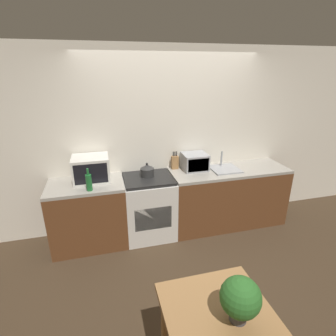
% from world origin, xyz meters
% --- Properties ---
extents(ground_plane, '(16.00, 16.00, 0.00)m').
position_xyz_m(ground_plane, '(0.00, 0.00, 0.00)').
color(ground_plane, '#3D2D1E').
extents(wall_back, '(10.00, 0.06, 2.60)m').
position_xyz_m(wall_back, '(0.00, 1.07, 1.30)').
color(wall_back, silver).
rests_on(wall_back, ground_plane).
extents(counter_left_run, '(0.97, 0.62, 0.90)m').
position_xyz_m(counter_left_run, '(-1.22, 0.73, 0.45)').
color(counter_left_run, brown).
rests_on(counter_left_run, ground_plane).
extents(counter_right_run, '(1.75, 0.62, 0.90)m').
position_xyz_m(counter_right_run, '(0.83, 0.73, 0.45)').
color(counter_right_run, brown).
rests_on(counter_right_run, ground_plane).
extents(stove_range, '(0.69, 0.62, 0.90)m').
position_xyz_m(stove_range, '(-0.39, 0.73, 0.45)').
color(stove_range, silver).
rests_on(stove_range, ground_plane).
extents(kettle, '(0.19, 0.19, 0.19)m').
position_xyz_m(kettle, '(-0.39, 0.79, 0.98)').
color(kettle, '#2D2D2D').
rests_on(kettle, stove_range).
extents(microwave, '(0.46, 0.39, 0.33)m').
position_xyz_m(microwave, '(-1.13, 0.82, 1.06)').
color(microwave, silver).
rests_on(microwave, counter_left_run).
extents(bottle, '(0.07, 0.07, 0.28)m').
position_xyz_m(bottle, '(-1.16, 0.52, 1.01)').
color(bottle, '#1E662D').
rests_on(bottle, counter_left_run).
extents(knife_block, '(0.10, 0.07, 0.26)m').
position_xyz_m(knife_block, '(0.05, 0.96, 1.00)').
color(knife_block, '#9E7042').
rests_on(knife_block, counter_right_run).
extents(toaster_oven, '(0.35, 0.32, 0.24)m').
position_xyz_m(toaster_oven, '(0.33, 0.86, 1.02)').
color(toaster_oven, '#999BA0').
rests_on(toaster_oven, counter_right_run).
extents(sink_basin, '(0.40, 0.38, 0.24)m').
position_xyz_m(sink_basin, '(0.75, 0.74, 0.92)').
color(sink_basin, '#999BA0').
rests_on(sink_basin, counter_right_run).
extents(dining_table, '(0.75, 0.68, 0.72)m').
position_xyz_m(dining_table, '(-0.29, -1.30, 0.61)').
color(dining_table, '#9E7042').
rests_on(dining_table, ground_plane).
extents(potted_plant, '(0.27, 0.27, 0.33)m').
position_xyz_m(potted_plant, '(-0.19, -1.40, 0.91)').
color(potted_plant, '#424247').
rests_on(potted_plant, dining_table).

